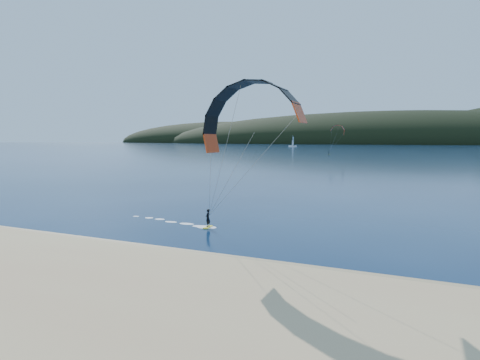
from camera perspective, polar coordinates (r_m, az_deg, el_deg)
The scene contains 6 objects.
ground at distance 26.81m, azimuth -13.77°, elevation -12.47°, with size 1800.00×1800.00×0.00m, color #071936.
wet_sand at distance 30.31m, azimuth -8.47°, elevation -10.13°, with size 220.00×2.50×0.10m.
headland at distance 765.51m, azimuth 23.01°, elevation 4.64°, with size 1200.00×310.00×140.00m.
kitesurfer_near at distance 29.71m, azimuth 1.43°, elevation 5.96°, with size 21.92×9.26×12.62m.
kitesurfer_far at distance 220.63m, azimuth 13.33°, elevation 6.45°, with size 9.38×5.20×14.59m.
sailboat at distance 444.03m, azimuth 7.30°, elevation 4.72°, with size 8.50×5.54×12.23m.
Camera 1 is at (15.77, -20.03, 8.29)m, focal length 30.83 mm.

